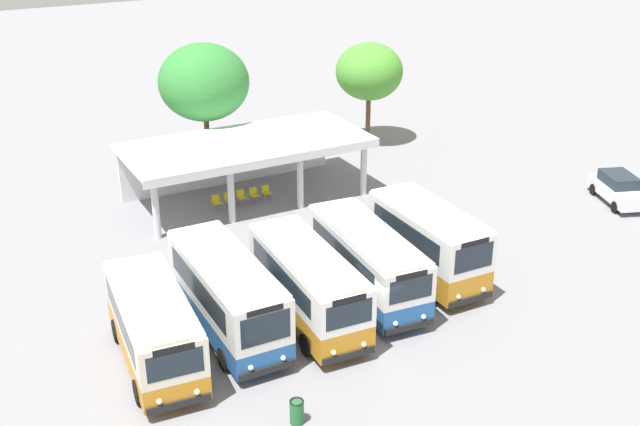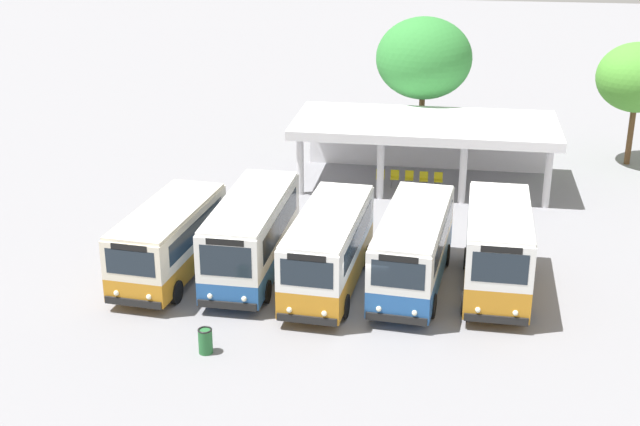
# 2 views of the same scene
# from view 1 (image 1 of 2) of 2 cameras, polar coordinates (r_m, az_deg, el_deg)

# --- Properties ---
(ground_plane) EXTENTS (180.00, 180.00, 0.00)m
(ground_plane) POSITION_cam_1_polar(r_m,az_deg,el_deg) (31.23, 2.88, -8.94)
(ground_plane) COLOR gray
(city_bus_nearest_orange) EXTENTS (2.93, 7.13, 2.92)m
(city_bus_nearest_orange) POSITION_cam_1_polar(r_m,az_deg,el_deg) (29.32, -12.21, -8.15)
(city_bus_nearest_orange) COLOR black
(city_bus_nearest_orange) RESTS_ON ground
(city_bus_second_in_row) EXTENTS (2.53, 7.71, 3.22)m
(city_bus_second_in_row) POSITION_cam_1_polar(r_m,az_deg,el_deg) (30.65, -6.90, -5.89)
(city_bus_second_in_row) COLOR black
(city_bus_second_in_row) RESTS_ON ground
(city_bus_middle_cream) EXTENTS (2.73, 7.58, 3.11)m
(city_bus_middle_cream) POSITION_cam_1_polar(r_m,az_deg,el_deg) (31.24, -0.92, -5.21)
(city_bus_middle_cream) COLOR black
(city_bus_middle_cream) RESTS_ON ground
(city_bus_fourth_amber) EXTENTS (2.94, 7.78, 3.04)m
(city_bus_fourth_amber) POSITION_cam_1_polar(r_m,az_deg,el_deg) (33.15, 3.48, -3.50)
(city_bus_fourth_amber) COLOR black
(city_bus_fourth_amber) RESTS_ON ground
(city_bus_fifth_blue) EXTENTS (2.57, 6.62, 3.41)m
(city_bus_fifth_blue) POSITION_cam_1_polar(r_m,az_deg,el_deg) (34.71, 7.99, -2.04)
(city_bus_fifth_blue) COLOR black
(city_bus_fifth_blue) RESTS_ON ground
(parked_car_flank) EXTENTS (3.12, 4.51, 1.62)m
(parked_car_flank) POSITION_cam_1_polar(r_m,az_deg,el_deg) (45.93, 21.26, 1.70)
(parked_car_flank) COLOR black
(parked_car_flank) RESTS_ON ground
(terminal_canopy) EXTENTS (13.44, 6.22, 3.40)m
(terminal_canopy) POSITION_cam_1_polar(r_m,az_deg,el_deg) (43.42, -5.82, 4.63)
(terminal_canopy) COLOR silver
(terminal_canopy) RESTS_ON ground
(waiting_chair_end_by_column) EXTENTS (0.46, 0.46, 0.86)m
(waiting_chair_end_by_column) POSITION_cam_1_polar(r_m,az_deg,el_deg) (42.28, -7.69, 0.86)
(waiting_chair_end_by_column) COLOR slate
(waiting_chair_end_by_column) RESTS_ON ground
(waiting_chair_second_from_end) EXTENTS (0.46, 0.46, 0.86)m
(waiting_chair_second_from_end) POSITION_cam_1_polar(r_m,az_deg,el_deg) (42.56, -6.77, 1.07)
(waiting_chair_second_from_end) COLOR slate
(waiting_chair_second_from_end) RESTS_ON ground
(waiting_chair_middle_seat) EXTENTS (0.46, 0.46, 0.86)m
(waiting_chair_middle_seat) POSITION_cam_1_polar(r_m,az_deg,el_deg) (42.83, -5.85, 1.27)
(waiting_chair_middle_seat) COLOR slate
(waiting_chair_middle_seat) RESTS_ON ground
(waiting_chair_fourth_seat) EXTENTS (0.46, 0.46, 0.86)m
(waiting_chair_fourth_seat) POSITION_cam_1_polar(r_m,az_deg,el_deg) (43.05, -4.91, 1.43)
(waiting_chair_fourth_seat) COLOR slate
(waiting_chair_fourth_seat) RESTS_ON ground
(waiting_chair_fifth_seat) EXTENTS (0.46, 0.46, 0.86)m
(waiting_chair_fifth_seat) POSITION_cam_1_polar(r_m,az_deg,el_deg) (43.33, -4.01, 1.61)
(waiting_chair_fifth_seat) COLOR slate
(waiting_chair_fifth_seat) RESTS_ON ground
(roadside_tree_behind_canopy) EXTENTS (5.34, 5.34, 7.92)m
(roadside_tree_behind_canopy) POSITION_cam_1_polar(r_m,az_deg,el_deg) (46.32, -8.60, 9.55)
(roadside_tree_behind_canopy) COLOR brown
(roadside_tree_behind_canopy) RESTS_ON ground
(roadside_tree_east_of_canopy) EXTENTS (4.44, 4.44, 6.81)m
(roadside_tree_east_of_canopy) POSITION_cam_1_polar(r_m,az_deg,el_deg) (51.63, 3.67, 10.41)
(roadside_tree_east_of_canopy) COLOR brown
(roadside_tree_east_of_canopy) RESTS_ON ground
(litter_bin_apron) EXTENTS (0.49, 0.49, 0.90)m
(litter_bin_apron) POSITION_cam_1_polar(r_m,az_deg,el_deg) (26.54, -1.73, -14.48)
(litter_bin_apron) COLOR #266633
(litter_bin_apron) RESTS_ON ground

